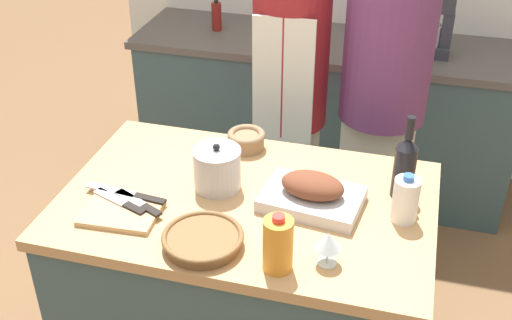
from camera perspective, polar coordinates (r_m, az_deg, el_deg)
name	(u,v)px	position (r m, az deg, el deg)	size (l,w,h in m)	color
kitchen_island	(248,301)	(2.44, -0.76, -12.46)	(1.24, 0.79, 0.94)	#3D565B
back_counter	(323,114)	(3.72, 5.99, 4.08)	(2.12, 0.60, 0.89)	#3D565B
roasting_pan	(312,194)	(2.09, 5.00, -3.00)	(0.34, 0.26, 0.12)	#BCBCC1
wicker_basket	(203,239)	(1.93, -4.75, -7.05)	(0.25, 0.25, 0.04)	brown
cutting_board	(121,212)	(2.10, -11.89, -4.56)	(0.25, 0.20, 0.02)	tan
stock_pot	(217,169)	(2.15, -3.47, -0.78)	(0.16, 0.16, 0.17)	#B7B7BC
mixing_bowl	(246,139)	(2.39, -0.86, 1.86)	(0.14, 0.14, 0.07)	#846647
juice_jug	(278,244)	(1.81, 1.96, -7.49)	(0.09, 0.09, 0.19)	orange
milk_jug	(405,200)	(2.05, 13.15, -3.45)	(0.08, 0.08, 0.17)	white
wine_bottle_green	(405,166)	(2.14, 13.09, -0.48)	(0.07, 0.07, 0.30)	black
wine_glass_left	(328,242)	(1.84, 6.45, -7.24)	(0.08, 0.08, 0.11)	silver
knife_chef	(128,194)	(2.16, -11.28, -2.97)	(0.29, 0.06, 0.01)	#B7B7BC
knife_paring	(121,202)	(2.13, -11.89, -3.69)	(0.21, 0.10, 0.01)	#B7B7BC
knife_bread	(140,204)	(2.11, -10.29, -3.83)	(0.20, 0.11, 0.01)	#B7B7BC
stand_mixer	(434,30)	(3.42, 15.56, 11.05)	(0.18, 0.14, 0.32)	#333842
condiment_bottle_tall	(367,30)	(3.49, 9.87, 11.35)	(0.05, 0.05, 0.19)	maroon
condiment_bottle_short	(217,16)	(3.66, -3.52, 12.63)	(0.06, 0.06, 0.17)	maroon
person_cook_aproned	(289,98)	(2.91, 2.99, 5.50)	(0.33, 0.34, 1.59)	beige
person_cook_guest	(384,89)	(2.81, 11.30, 6.18)	(0.37, 0.37, 1.77)	beige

